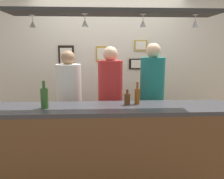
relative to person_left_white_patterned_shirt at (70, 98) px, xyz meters
The scene contains 18 objects.
ground_plane 1.19m from the person_left_white_patterned_shirt, 26.62° to the right, with size 8.00×8.00×0.00m, color brown.
back_wall 1.04m from the person_left_white_patterned_shirt, 54.19° to the left, with size 4.40×0.06×2.60m, color silver.
bar_counter 1.03m from the person_left_white_patterned_shirt, 53.86° to the right, with size 2.70×0.55×1.04m.
overhead_glass_rack 1.34m from the person_left_white_patterned_shirt, 45.45° to the right, with size 2.20×0.36×0.04m, color black.
hanging_wineglass_far_left 1.12m from the person_left_white_patterned_shirt, 118.94° to the right, with size 0.07×0.07×0.13m.
hanging_wineglass_left 1.18m from the person_left_white_patterned_shirt, 66.71° to the right, with size 0.07×0.07×0.13m.
hanging_wineglass_center_left 1.45m from the person_left_white_patterned_shirt, 36.37° to the right, with size 0.07×0.07×0.13m.
hanging_wineglass_center 1.84m from the person_left_white_patterned_shirt, 23.86° to the right, with size 0.07×0.07×0.13m.
person_left_white_patterned_shirt is the anchor object (origin of this frame).
person_middle_red_shirt 0.57m from the person_left_white_patterned_shirt, ahead, with size 0.34×0.34×1.71m.
person_right_teal_shirt 1.16m from the person_left_white_patterned_shirt, ahead, with size 0.34×0.34×1.75m.
bottle_beer_amber_tall 1.02m from the person_left_white_patterned_shirt, 32.12° to the right, with size 0.06×0.06×0.26m.
bottle_beer_brown_stubby 0.94m from the person_left_white_patterned_shirt, 37.82° to the right, with size 0.07×0.07×0.18m.
bottle_champagne_green 0.71m from the person_left_white_patterned_shirt, 104.37° to the right, with size 0.08×0.08×0.30m.
picture_frame_crest 1.07m from the person_left_white_patterned_shirt, 59.46° to the left, with size 0.18×0.02×0.26m.
picture_frame_caricature 0.96m from the person_left_white_patterned_shirt, 100.23° to the left, with size 0.26×0.02×0.34m.
picture_frame_upper_small 1.55m from the person_left_white_patterned_shirt, 34.21° to the left, with size 0.22×0.02×0.18m.
picture_frame_lower_pair 1.39m from the person_left_white_patterned_shirt, 35.35° to the left, with size 0.30×0.02×0.18m.
Camera 1 is at (-0.15, -2.74, 1.67)m, focal length 35.44 mm.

